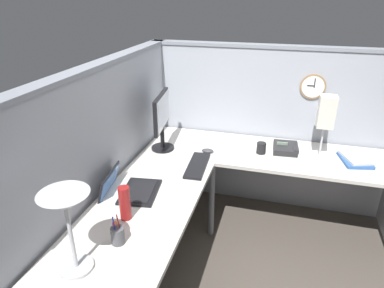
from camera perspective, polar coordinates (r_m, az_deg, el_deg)
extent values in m
plane|color=#4C443D|center=(3.06, 5.52, -16.97)|extent=(6.80, 6.80, 0.00)
cube|color=#999EA8|center=(2.58, -14.78, -5.25)|extent=(2.57, 0.10, 1.55)
cube|color=gray|center=(2.30, -16.91, 12.12)|extent=(2.57, 0.12, 0.03)
cube|color=#999EA8|center=(3.38, 13.17, 2.22)|extent=(0.10, 2.37, 1.55)
cube|color=gray|center=(3.17, 14.57, 15.53)|extent=(0.12, 2.37, 0.03)
cube|color=beige|center=(2.44, -6.47, -7.98)|extent=(2.35, 0.66, 0.03)
cube|color=beige|center=(3.05, 18.98, -2.27)|extent=(0.66, 1.49, 0.03)
cylinder|color=slate|center=(2.99, 3.30, -9.47)|extent=(0.05, 0.05, 0.70)
cylinder|color=black|center=(3.02, -4.92, -0.63)|extent=(0.20, 0.20, 0.02)
cylinder|color=black|center=(2.98, -4.98, 1.11)|extent=(0.04, 0.04, 0.20)
cube|color=black|center=(2.89, -5.16, 5.47)|extent=(0.46, 0.09, 0.30)
cube|color=silver|center=(2.89, -4.81, 5.46)|extent=(0.42, 0.06, 0.26)
cube|color=black|center=(2.41, -8.70, -7.90)|extent=(0.37, 0.28, 0.02)
cube|color=black|center=(2.41, -8.72, -7.70)|extent=(0.31, 0.22, 0.00)
cube|color=black|center=(2.46, -13.86, -6.67)|extent=(0.35, 0.11, 0.22)
cube|color=#4C84D8|center=(2.46, -13.69, -6.69)|extent=(0.31, 0.09, 0.18)
cube|color=black|center=(2.71, 0.91, -3.60)|extent=(0.44, 0.17, 0.02)
ellipsoid|color=#38383D|center=(2.94, 2.65, -1.13)|extent=(0.06, 0.10, 0.03)
cylinder|color=#B7BABF|center=(1.92, -18.77, -18.93)|extent=(0.17, 0.17, 0.02)
cylinder|color=#B7BABF|center=(1.80, -19.61, -14.43)|extent=(0.02, 0.02, 0.38)
cone|color=#B7BABF|center=(1.68, -20.57, -9.08)|extent=(0.24, 0.24, 0.09)
cylinder|color=#4C4C51|center=(1.99, -12.34, -14.76)|extent=(0.08, 0.08, 0.10)
cylinder|color=#1E1EB2|center=(1.94, -12.89, -13.42)|extent=(0.01, 0.02, 0.13)
cylinder|color=#B21E1E|center=(1.95, -12.16, -13.07)|extent=(0.01, 0.02, 0.13)
cylinder|color=#D8591E|center=(1.95, -12.86, -12.88)|extent=(0.03, 0.03, 0.01)
cylinder|color=maroon|center=(2.13, -11.19, -9.70)|extent=(0.07, 0.07, 0.22)
cube|color=#232326|center=(3.04, 15.35, -0.79)|extent=(0.20, 0.21, 0.10)
cube|color=#8CA58C|center=(3.02, 14.87, -0.05)|extent=(0.02, 0.09, 0.04)
cube|color=#232326|center=(3.04, 16.99, -0.58)|extent=(0.19, 0.05, 0.04)
cube|color=#335999|center=(3.09, 25.66, -2.48)|extent=(0.32, 0.26, 0.02)
cube|color=silver|center=(3.10, 25.88, -2.02)|extent=(0.31, 0.27, 0.02)
cylinder|color=#B7BABF|center=(3.07, 20.53, -1.85)|extent=(0.11, 0.11, 0.01)
cylinder|color=#B7BABF|center=(3.02, 20.90, 0.43)|extent=(0.02, 0.02, 0.27)
cube|color=silver|center=(2.93, 21.65, 5.08)|extent=(0.13, 0.13, 0.26)
cylinder|color=black|center=(2.98, 11.53, -0.67)|extent=(0.08, 0.08, 0.10)
cylinder|color=olive|center=(3.19, 19.61, 9.08)|extent=(0.03, 0.22, 0.22)
cylinder|color=white|center=(3.18, 19.63, 9.00)|extent=(0.00, 0.19, 0.19)
cube|color=black|center=(3.17, 19.29, 9.21)|extent=(0.00, 0.06, 0.01)
cube|color=black|center=(3.17, 19.90, 9.57)|extent=(0.00, 0.01, 0.08)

